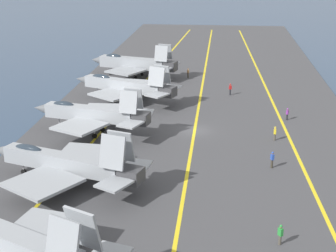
{
  "coord_description": "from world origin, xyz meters",
  "views": [
    {
      "loc": [
        -61.01,
        -3.12,
        22.21
      ],
      "look_at": [
        -5.79,
        2.76,
        2.9
      ],
      "focal_mm": 55.0,
      "sensor_mm": 36.0,
      "label": 1
    }
  ],
  "objects_px": {
    "crew_purple_vest": "(287,113)",
    "crew_yellow_vest": "(275,133)",
    "parked_jet_third": "(92,114)",
    "crew_brown_vest": "(188,73)",
    "parked_jet_nearest": "(11,243)",
    "parked_jet_second": "(66,163)",
    "parked_jet_fourth": "(125,86)",
    "crew_green_vest": "(280,234)",
    "parked_jet_fifth": "(134,63)",
    "crew_red_vest": "(230,89)",
    "crew_blue_vest": "(272,159)"
  },
  "relations": [
    {
      "from": "parked_jet_third",
      "to": "crew_yellow_vest",
      "type": "height_order",
      "value": "parked_jet_third"
    },
    {
      "from": "parked_jet_fifth",
      "to": "parked_jet_nearest",
      "type": "bearing_deg",
      "value": -178.64
    },
    {
      "from": "parked_jet_second",
      "to": "crew_purple_vest",
      "type": "height_order",
      "value": "parked_jet_second"
    },
    {
      "from": "parked_jet_fifth",
      "to": "crew_red_vest",
      "type": "relative_size",
      "value": 8.99
    },
    {
      "from": "parked_jet_fourth",
      "to": "crew_green_vest",
      "type": "bearing_deg",
      "value": -152.97
    },
    {
      "from": "crew_brown_vest",
      "to": "crew_green_vest",
      "type": "bearing_deg",
      "value": -168.47
    },
    {
      "from": "crew_purple_vest",
      "to": "crew_brown_vest",
      "type": "bearing_deg",
      "value": 34.07
    },
    {
      "from": "crew_yellow_vest",
      "to": "parked_jet_second",
      "type": "bearing_deg",
      "value": 123.91
    },
    {
      "from": "parked_jet_nearest",
      "to": "crew_green_vest",
      "type": "distance_m",
      "value": 19.96
    },
    {
      "from": "parked_jet_third",
      "to": "crew_purple_vest",
      "type": "relative_size",
      "value": 9.41
    },
    {
      "from": "parked_jet_fourth",
      "to": "crew_brown_vest",
      "type": "height_order",
      "value": "parked_jet_fourth"
    },
    {
      "from": "parked_jet_nearest",
      "to": "crew_purple_vest",
      "type": "relative_size",
      "value": 10.42
    },
    {
      "from": "parked_jet_fifth",
      "to": "crew_yellow_vest",
      "type": "xyz_separation_m",
      "value": [
        -29.75,
        -22.05,
        -1.51
      ]
    },
    {
      "from": "crew_purple_vest",
      "to": "crew_yellow_vest",
      "type": "height_order",
      "value": "crew_yellow_vest"
    },
    {
      "from": "crew_brown_vest",
      "to": "crew_purple_vest",
      "type": "relative_size",
      "value": 1.08
    },
    {
      "from": "crew_green_vest",
      "to": "crew_red_vest",
      "type": "distance_m",
      "value": 42.84
    },
    {
      "from": "crew_green_vest",
      "to": "crew_blue_vest",
      "type": "distance_m",
      "value": 14.89
    },
    {
      "from": "crew_green_vest",
      "to": "parked_jet_fifth",
      "type": "bearing_deg",
      "value": 21.11
    },
    {
      "from": "parked_jet_nearest",
      "to": "parked_jet_second",
      "type": "relative_size",
      "value": 0.99
    },
    {
      "from": "crew_purple_vest",
      "to": "crew_yellow_vest",
      "type": "bearing_deg",
      "value": 163.79
    },
    {
      "from": "crew_brown_vest",
      "to": "parked_jet_fifth",
      "type": "bearing_deg",
      "value": 90.54
    },
    {
      "from": "parked_jet_third",
      "to": "crew_brown_vest",
      "type": "distance_m",
      "value": 31.68
    },
    {
      "from": "crew_purple_vest",
      "to": "crew_red_vest",
      "type": "distance_m",
      "value": 13.75
    },
    {
      "from": "parked_jet_fourth",
      "to": "crew_brown_vest",
      "type": "xyz_separation_m",
      "value": [
        15.61,
        -8.26,
        -1.51
      ]
    },
    {
      "from": "parked_jet_second",
      "to": "crew_blue_vest",
      "type": "distance_m",
      "value": 21.11
    },
    {
      "from": "crew_yellow_vest",
      "to": "crew_blue_vest",
      "type": "bearing_deg",
      "value": 173.02
    },
    {
      "from": "crew_blue_vest",
      "to": "parked_jet_second",
      "type": "bearing_deg",
      "value": 106.54
    },
    {
      "from": "crew_red_vest",
      "to": "crew_yellow_vest",
      "type": "height_order",
      "value": "crew_red_vest"
    },
    {
      "from": "parked_jet_second",
      "to": "parked_jet_fifth",
      "type": "xyz_separation_m",
      "value": [
        44.01,
        0.84,
        0.27
      ]
    },
    {
      "from": "parked_jet_nearest",
      "to": "crew_brown_vest",
      "type": "distance_m",
      "value": 59.41
    },
    {
      "from": "crew_red_vest",
      "to": "parked_jet_nearest",
      "type": "bearing_deg",
      "value": 162.26
    },
    {
      "from": "crew_brown_vest",
      "to": "parked_jet_fourth",
      "type": "bearing_deg",
      "value": 152.1
    },
    {
      "from": "parked_jet_fourth",
      "to": "crew_yellow_vest",
      "type": "distance_m",
      "value": 25.17
    },
    {
      "from": "parked_jet_nearest",
      "to": "parked_jet_third",
      "type": "bearing_deg",
      "value": 2.85
    },
    {
      "from": "parked_jet_fifth",
      "to": "crew_red_vest",
      "type": "distance_m",
      "value": 19.8
    },
    {
      "from": "parked_jet_nearest",
      "to": "parked_jet_fifth",
      "type": "xyz_separation_m",
      "value": [
        58.72,
        1.39,
        -0.03
      ]
    },
    {
      "from": "parked_jet_fifth",
      "to": "crew_red_vest",
      "type": "bearing_deg",
      "value": -121.06
    },
    {
      "from": "parked_jet_fifth",
      "to": "crew_blue_vest",
      "type": "bearing_deg",
      "value": -151.04
    },
    {
      "from": "parked_jet_nearest",
      "to": "crew_green_vest",
      "type": "bearing_deg",
      "value": -72.94
    },
    {
      "from": "parked_jet_fifth",
      "to": "crew_blue_vest",
      "type": "height_order",
      "value": "parked_jet_fifth"
    },
    {
      "from": "parked_jet_third",
      "to": "parked_jet_fourth",
      "type": "distance_m",
      "value": 14.59
    },
    {
      "from": "parked_jet_fourth",
      "to": "crew_green_vest",
      "type": "xyz_separation_m",
      "value": [
        -37.37,
        -19.07,
        -1.53
      ]
    },
    {
      "from": "parked_jet_third",
      "to": "crew_yellow_vest",
      "type": "bearing_deg",
      "value": -89.26
    },
    {
      "from": "parked_jet_fourth",
      "to": "crew_blue_vest",
      "type": "relative_size",
      "value": 9.46
    },
    {
      "from": "parked_jet_nearest",
      "to": "crew_green_vest",
      "type": "height_order",
      "value": "parked_jet_nearest"
    },
    {
      "from": "parked_jet_nearest",
      "to": "crew_blue_vest",
      "type": "bearing_deg",
      "value": -43.49
    },
    {
      "from": "crew_purple_vest",
      "to": "parked_jet_nearest",
      "type": "bearing_deg",
      "value": 148.14
    },
    {
      "from": "crew_green_vest",
      "to": "parked_jet_second",
      "type": "bearing_deg",
      "value": 65.63
    },
    {
      "from": "crew_brown_vest",
      "to": "crew_blue_vest",
      "type": "xyz_separation_m",
      "value": [
        -38.11,
        -11.42,
        0.02
      ]
    },
    {
      "from": "parked_jet_third",
      "to": "parked_jet_fourth",
      "type": "bearing_deg",
      "value": -5.45
    }
  ]
}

